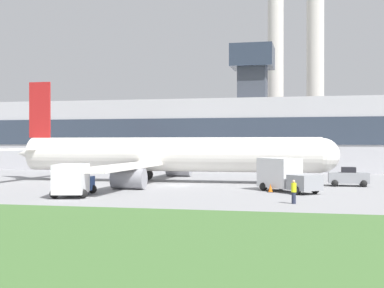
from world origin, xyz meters
TOP-DOWN VIEW (x-y plane):
  - ground_plane at (0.00, 0.00)m, footprint 400.00×400.00m
  - terminal_building at (0.15, 29.73)m, footprint 78.81×12.39m
  - smokestack_left at (5.41, 61.57)m, footprint 3.74×3.74m
  - smokestack_right at (13.39, 63.86)m, footprint 4.10×4.10m
  - airplane at (-2.24, 4.14)m, footprint 34.54×33.74m
  - pushback_tug at (16.09, 2.87)m, footprint 3.72×2.40m
  - baggage_truck at (-5.03, -11.74)m, footprint 3.60×5.92m
  - fuel_truck at (10.53, -4.23)m, footprint 5.59×5.77m
  - ground_crew_person at (11.55, -13.00)m, footprint 0.39×0.39m
  - traffic_cone_near_nose at (9.38, -4.96)m, footprint 0.57×0.57m

SIDE VIEW (x-z plane):
  - ground_plane at x=0.00m, z-range 0.00..0.00m
  - traffic_cone_near_nose at x=9.38m, z-range -0.03..0.66m
  - pushback_tug at x=16.09m, z-range -0.09..1.70m
  - ground_crew_person at x=11.55m, z-range 0.02..1.62m
  - baggage_truck at x=-5.03m, z-range -0.02..2.46m
  - fuel_truck at x=10.53m, z-range -0.04..2.75m
  - airplane at x=-2.24m, z-range -2.60..8.14m
  - terminal_building at x=0.15m, z-range -3.86..14.56m
  - smokestack_left at x=5.41m, z-range 0.15..44.63m
  - smokestack_right at x=13.39m, z-range 0.17..45.18m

